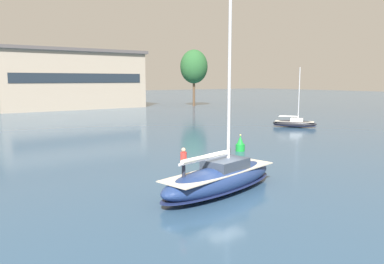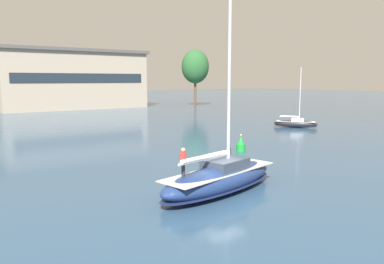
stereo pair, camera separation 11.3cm
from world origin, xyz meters
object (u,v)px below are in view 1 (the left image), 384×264
(sailboat_moored_near_marina, at_px, (295,123))
(tree_shore_right, at_px, (194,67))
(channel_buoy, at_px, (240,144))
(sailboat_main, at_px, (221,177))

(sailboat_moored_near_marina, bearing_deg, tree_shore_right, 73.71)
(sailboat_moored_near_marina, height_order, channel_buoy, sailboat_moored_near_marina)
(sailboat_moored_near_marina, relative_size, channel_buoy, 5.26)
(sailboat_main, distance_m, channel_buoy, 13.37)
(tree_shore_right, relative_size, sailboat_main, 1.09)
(tree_shore_right, relative_size, channel_buoy, 8.88)
(sailboat_main, height_order, sailboat_moored_near_marina, sailboat_main)
(sailboat_moored_near_marina, xyz_separation_m, channel_buoy, (-18.42, -9.13, 0.05))
(tree_shore_right, xyz_separation_m, channel_buoy, (-31.12, -52.56, -9.35))
(sailboat_moored_near_marina, distance_m, channel_buoy, 20.56)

